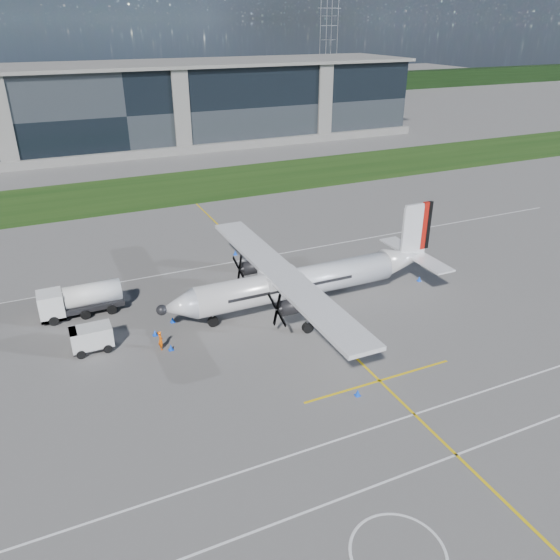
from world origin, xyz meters
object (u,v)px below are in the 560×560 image
(fuel_tanker_truck, at_px, (75,301))
(safety_cone_nose_port, at_px, (171,347))
(baggage_tug, at_px, (92,339))
(ground_crew_person, at_px, (160,339))
(turboprop_aircraft, at_px, (307,265))
(safety_cone_portwing, at_px, (358,393))
(safety_cone_fwd, at_px, (155,333))
(safety_cone_nose_stbd, at_px, (172,320))
(pylon_east, at_px, (328,44))
(safety_cone_tail, at_px, (419,279))
(safety_cone_stbdwing, at_px, (235,253))

(fuel_tanker_truck, bearing_deg, safety_cone_nose_port, -55.64)
(baggage_tug, height_order, ground_crew_person, baggage_tug)
(turboprop_aircraft, height_order, safety_cone_portwing, turboprop_aircraft)
(safety_cone_fwd, xyz_separation_m, safety_cone_nose_stbd, (1.83, 1.49, 0.00))
(safety_cone_fwd, height_order, safety_cone_nose_port, same)
(pylon_east, height_order, safety_cone_fwd, pylon_east)
(baggage_tug, xyz_separation_m, safety_cone_tail, (30.63, -0.50, -0.73))
(turboprop_aircraft, height_order, safety_cone_fwd, turboprop_aircraft)
(safety_cone_fwd, relative_size, safety_cone_nose_port, 1.00)
(safety_cone_portwing, distance_m, safety_cone_nose_port, 14.85)
(fuel_tanker_truck, bearing_deg, safety_cone_tail, -12.21)
(safety_cone_portwing, xyz_separation_m, safety_cone_stbdwing, (0.95, 26.54, 0.00))
(pylon_east, xyz_separation_m, safety_cone_tail, (-69.28, -143.88, -14.75))
(safety_cone_nose_stbd, bearing_deg, safety_cone_fwd, -140.75)
(safety_cone_portwing, bearing_deg, safety_cone_tail, 40.63)
(turboprop_aircraft, distance_m, fuel_tanker_truck, 20.11)
(ground_crew_person, xyz_separation_m, safety_cone_nose_port, (0.64, -0.45, -0.66))
(ground_crew_person, distance_m, safety_cone_stbdwing, 19.24)
(safety_cone_nose_stbd, bearing_deg, turboprop_aircraft, -10.19)
(baggage_tug, relative_size, safety_cone_tail, 6.56)
(pylon_east, height_order, safety_cone_stbdwing, pylon_east)
(turboprop_aircraft, bearing_deg, pylon_east, 60.40)
(safety_cone_portwing, relative_size, safety_cone_nose_stbd, 1.00)
(pylon_east, distance_m, safety_cone_nose_stbd, 170.35)
(safety_cone_tail, bearing_deg, safety_cone_nose_stbd, 175.01)
(baggage_tug, relative_size, safety_cone_stbdwing, 6.56)
(pylon_east, relative_size, safety_cone_portwing, 60.00)
(pylon_east, xyz_separation_m, safety_cone_portwing, (-84.32, -156.78, -14.75))
(pylon_east, bearing_deg, safety_cone_tail, -115.71)
(pylon_east, bearing_deg, safety_cone_stbdwing, -122.62)
(turboprop_aircraft, bearing_deg, safety_cone_fwd, 177.51)
(fuel_tanker_truck, xyz_separation_m, safety_cone_nose_port, (6.02, -8.80, -1.11))
(baggage_tug, height_order, safety_cone_tail, baggage_tug)
(fuel_tanker_truck, xyz_separation_m, baggage_tug, (0.57, -6.25, -0.37))
(pylon_east, height_order, safety_cone_portwing, pylon_east)
(fuel_tanker_truck, relative_size, safety_cone_nose_stbd, 14.48)
(fuel_tanker_truck, bearing_deg, safety_cone_nose_stbd, -32.84)
(fuel_tanker_truck, xyz_separation_m, safety_cone_fwd, (5.39, -6.15, -1.11))
(ground_crew_person, relative_size, safety_cone_nose_stbd, 3.63)
(turboprop_aircraft, xyz_separation_m, baggage_tug, (-18.19, 0.48, -3.04))
(baggage_tug, bearing_deg, safety_cone_fwd, 1.19)
(ground_crew_person, bearing_deg, turboprop_aircraft, -86.46)
(safety_cone_portwing, bearing_deg, baggage_tug, 139.32)
(safety_cone_fwd, bearing_deg, safety_cone_portwing, -51.41)
(safety_cone_nose_stbd, bearing_deg, pylon_east, 56.66)
(safety_cone_tail, bearing_deg, safety_cone_stbdwing, 135.94)
(safety_cone_tail, bearing_deg, pylon_east, 64.29)
(safety_cone_nose_stbd, bearing_deg, safety_cone_stbdwing, 49.40)
(safety_cone_portwing, bearing_deg, pylon_east, 61.73)
(baggage_tug, distance_m, safety_cone_tail, 30.64)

